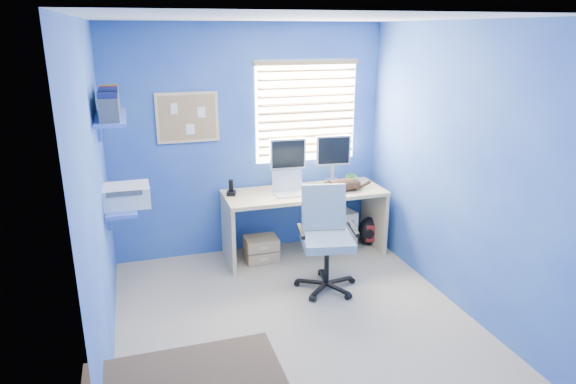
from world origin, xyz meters
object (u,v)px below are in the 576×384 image
object	(u,v)px
desk	(304,223)
laptop	(290,184)
cat	(345,185)
office_chair	(326,251)
tower_pc	(340,227)

from	to	relation	value
desk	laptop	distance (m)	0.52
cat	office_chair	world-z (taller)	office_chair
laptop	office_chair	bearing A→B (deg)	-77.29
cat	office_chair	distance (m)	0.94
laptop	tower_pc	bearing A→B (deg)	16.66
cat	tower_pc	bearing A→B (deg)	78.41
laptop	office_chair	distance (m)	0.88
cat	tower_pc	xyz separation A→B (m)	(0.05, 0.22, -0.58)
desk	tower_pc	xyz separation A→B (m)	(0.48, 0.11, -0.14)
laptop	cat	bearing A→B (deg)	-1.84
tower_pc	office_chair	bearing A→B (deg)	-131.39
cat	tower_pc	distance (m)	0.62
tower_pc	office_chair	xyz separation A→B (m)	(-0.53, -0.90, 0.14)
desk	office_chair	world-z (taller)	office_chair
laptop	office_chair	size ratio (longest dim) A/B	0.33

